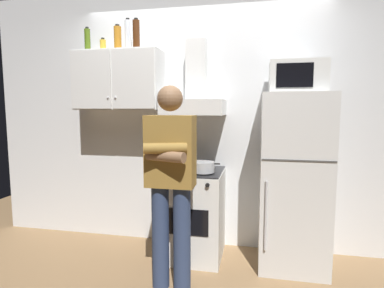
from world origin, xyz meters
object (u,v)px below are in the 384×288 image
object	(u,v)px
bottle_liquor_amber	(118,38)
bottle_spice_jar	(103,46)
upper_cabinet	(119,81)
bottle_vodka_clear	(128,36)
bottle_rum_dark	(136,35)
refrigerator	(293,181)
stove_oven	(192,213)
cooking_pot	(203,167)
bottle_olive_oil	(87,40)
range_hood	(195,95)
person_standing	(170,180)
microwave	(297,77)

from	to	relation	value
bottle_liquor_amber	bottle_spice_jar	distance (m)	0.19
upper_cabinet	bottle_vodka_clear	xyz separation A→B (m)	(0.09, 0.04, 0.46)
bottle_rum_dark	bottle_vodka_clear	size ratio (longest dim) A/B	0.92
refrigerator	bottle_spice_jar	world-z (taller)	bottle_spice_jar
stove_oven	bottle_liquor_amber	size ratio (longest dim) A/B	3.34
cooking_pot	bottle_spice_jar	distance (m)	1.66
bottle_olive_oil	bottle_vodka_clear	bearing A→B (deg)	10.14
bottle_rum_dark	bottle_spice_jar	bearing A→B (deg)	170.19
cooking_pot	bottle_olive_oil	world-z (taller)	bottle_olive_oil
refrigerator	bottle_olive_oil	world-z (taller)	bottle_olive_oil
range_hood	person_standing	xyz separation A→B (m)	(-0.05, -0.73, -0.70)
bottle_olive_oil	microwave	bearing A→B (deg)	-2.10
cooking_pot	bottle_olive_oil	size ratio (longest dim) A/B	1.27
range_hood	bottle_liquor_amber	xyz separation A→B (m)	(-0.80, 0.00, 0.58)
bottle_olive_oil	bottle_spice_jar	distance (m)	0.16
upper_cabinet	person_standing	distance (m)	1.35
microwave	cooking_pot	xyz separation A→B (m)	(-0.82, -0.14, -0.82)
stove_oven	bottle_vodka_clear	xyz separation A→B (m)	(-0.71, 0.17, 1.78)
stove_oven	range_hood	xyz separation A→B (m)	(0.00, 0.13, 1.16)
microwave	bottle_olive_oil	distance (m)	2.12
refrigerator	bottle_vodka_clear	xyz separation A→B (m)	(-1.66, 0.17, 1.41)
refrigerator	bottle_vodka_clear	distance (m)	2.18
cooking_pot	bottle_spice_jar	bearing A→B (deg)	165.96
microwave	bottle_vodka_clear	world-z (taller)	bottle_vodka_clear
refrigerator	bottle_rum_dark	bearing A→B (deg)	176.64
stove_oven	cooking_pot	bearing A→B (deg)	-42.49
bottle_rum_dark	refrigerator	bearing A→B (deg)	-3.36
range_hood	bottle_vodka_clear	world-z (taller)	bottle_vodka_clear
bottle_olive_oil	bottle_spice_jar	bearing A→B (deg)	24.88
microwave	bottle_olive_oil	world-z (taller)	bottle_olive_oil
stove_oven	bottle_liquor_amber	distance (m)	1.92
bottle_rum_dark	stove_oven	bearing A→B (deg)	-8.81
bottle_spice_jar	stove_oven	bearing A→B (deg)	-9.21
person_standing	bottle_rum_dark	xyz separation A→B (m)	(-0.54, 0.70, 1.29)
stove_oven	cooking_pot	distance (m)	0.52
stove_oven	upper_cabinet	bearing A→B (deg)	171.10
refrigerator	bottle_rum_dark	world-z (taller)	bottle_rum_dark
person_standing	bottle_vodka_clear	world-z (taller)	bottle_vodka_clear
stove_oven	cooking_pot	world-z (taller)	cooking_pot
range_hood	microwave	xyz separation A→B (m)	(0.95, -0.11, 0.14)
upper_cabinet	person_standing	xyz separation A→B (m)	(0.75, -0.73, -0.85)
range_hood	bottle_spice_jar	size ratio (longest dim) A/B	5.19
upper_cabinet	bottle_vodka_clear	world-z (taller)	bottle_vodka_clear
upper_cabinet	cooking_pot	bearing A→B (deg)	-14.73
stove_oven	bottle_rum_dark	bearing A→B (deg)	171.19
upper_cabinet	refrigerator	bearing A→B (deg)	-4.07
microwave	bottle_liquor_amber	xyz separation A→B (m)	(-1.75, 0.11, 0.43)
microwave	bottle_spice_jar	distance (m)	1.98
upper_cabinet	bottle_olive_oil	size ratio (longest dim) A/B	3.68
upper_cabinet	bottle_vodka_clear	distance (m)	0.47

